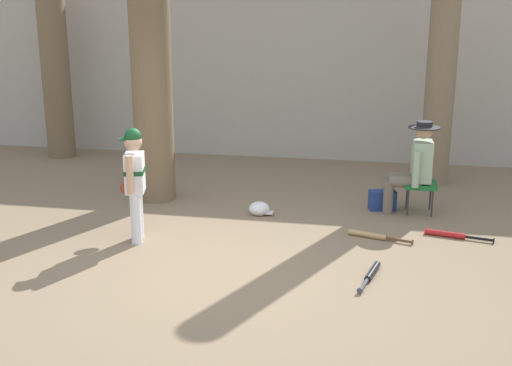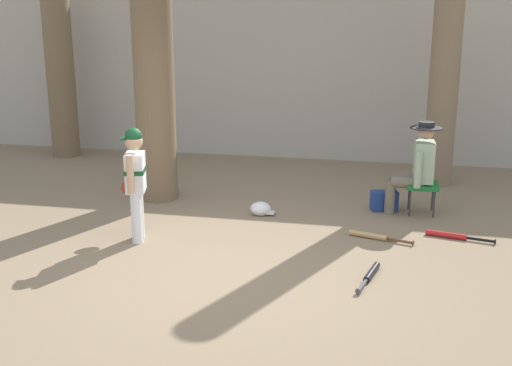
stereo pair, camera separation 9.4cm
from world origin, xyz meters
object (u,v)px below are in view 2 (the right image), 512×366
tree_far_left (56,16)px  bat_black_composite (370,274)px  tree_near_player (151,8)px  young_ballplayer (135,177)px  tree_behind_spectator (447,49)px  seated_spectator (416,165)px  handbag_beside_stool (384,201)px  bat_red_barrel (452,236)px  folding_stool (422,186)px  bat_wood_tan (373,236)px  batting_helmet_white (261,209)px

tree_far_left → bat_black_composite: (5.61, -4.37, -2.43)m
tree_near_player → tree_far_left: size_ratio=1.04×
tree_near_player → young_ballplayer: tree_near_player is taller
tree_behind_spectator → seated_spectator: tree_behind_spectator is taller
seated_spectator → young_ballplayer: bearing=-151.6°
seated_spectator → handbag_beside_stool: size_ratio=3.53×
bat_red_barrel → young_ballplayer: bearing=-167.4°
bat_black_composite → bat_red_barrel: size_ratio=0.92×
young_ballplayer → bat_red_barrel: bearing=12.6°
young_ballplayer → seated_spectator: young_ballplayer is taller
seated_spectator → bat_red_barrel: 1.16m
tree_far_left → bat_black_composite: size_ratio=8.17×
handbag_beside_stool → bat_red_barrel: (0.79, -0.93, -0.10)m
tree_far_left → tree_near_player: bearing=-40.3°
handbag_beside_stool → bat_black_composite: handbag_beside_stool is taller
folding_stool → bat_wood_tan: (-0.57, -1.10, -0.33)m
seated_spectator → batting_helmet_white: bearing=-165.7°
bat_black_composite → tree_behind_spectator: bearing=77.4°
young_ballplayer → handbag_beside_stool: bearing=32.0°
tree_far_left → bat_red_barrel: 7.56m
tree_near_player → seated_spectator: (3.48, 0.04, -1.94)m
bat_red_barrel → handbag_beside_stool: bearing=130.2°
tree_near_player → tree_far_left: bearing=139.7°
young_ballplayer → bat_red_barrel: 3.69m
seated_spectator → tree_behind_spectator: bearing=76.2°
bat_red_barrel → tree_behind_spectator: bearing=90.7°
tree_near_player → bat_black_composite: 4.50m
bat_wood_tan → bat_red_barrel: bearing=13.2°
young_ballplayer → seated_spectator: (3.12, 1.68, -0.10)m
batting_helmet_white → bat_black_composite: bearing=-49.7°
tree_near_player → bat_black_composite: tree_near_player is taller
tree_behind_spectator → tree_far_left: bearing=174.9°
batting_helmet_white → tree_near_player: bearing=164.0°
tree_behind_spectator → bat_wood_tan: (-0.86, -2.68, -1.98)m
young_ballplayer → bat_black_composite: bearing=-11.3°
bat_red_barrel → tree_far_left: bearing=154.8°
young_ballplayer → folding_stool: size_ratio=3.18×
handbag_beside_stool → bat_red_barrel: handbag_beside_stool is taller
young_ballplayer → tree_far_left: size_ratio=0.23×
young_ballplayer → batting_helmet_white: size_ratio=4.10×
tree_behind_spectator → young_ballplayer: 4.95m
folding_stool → handbag_beside_stool: size_ratio=1.21×
tree_behind_spectator → bat_wood_tan: tree_behind_spectator is taller
folding_stool → tree_far_left: (-6.16, 2.15, 2.09)m
young_ballplayer → bat_black_composite: young_ballplayer is taller
tree_behind_spectator → bat_black_composite: size_ratio=6.60×
bat_black_composite → tree_near_player: bearing=144.3°
seated_spectator → tree_far_left: tree_far_left is taller
folding_stool → handbag_beside_stool: 0.52m
bat_wood_tan → bat_red_barrel: same height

